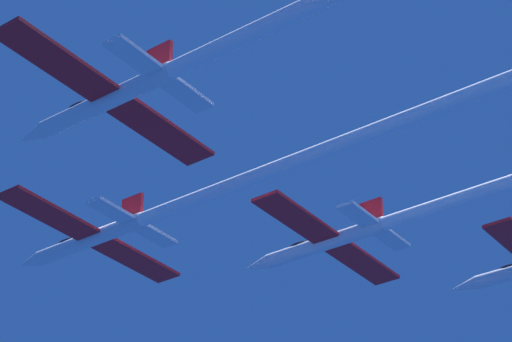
# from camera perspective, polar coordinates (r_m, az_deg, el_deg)

# --- Properties ---
(jet_lead) EXTENTS (21.11, 60.25, 3.50)m
(jet_lead) POSITION_cam_1_polar(r_m,az_deg,el_deg) (87.94, -1.58, -0.87)
(jet_lead) COLOR white
(jet_left_wing) EXTENTS (21.11, 65.12, 3.50)m
(jet_left_wing) POSITION_cam_1_polar(r_m,az_deg,el_deg) (69.88, 2.80, 8.93)
(jet_left_wing) COLOR white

